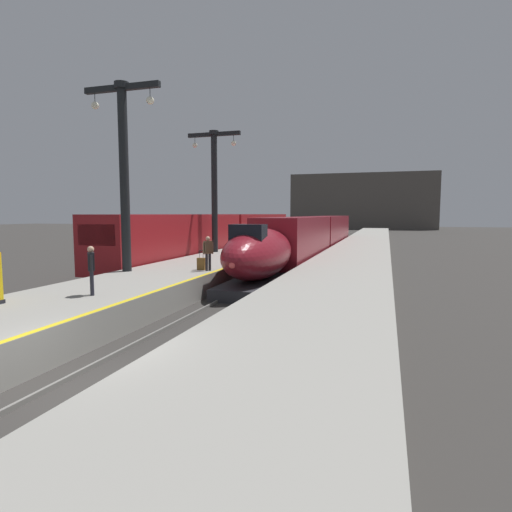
# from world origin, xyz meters

# --- Properties ---
(ground_plane) EXTENTS (260.00, 260.00, 0.00)m
(ground_plane) POSITION_xyz_m (0.00, 0.00, 0.00)
(ground_plane) COLOR #33302D
(platform_left) EXTENTS (4.80, 110.00, 1.05)m
(platform_left) POSITION_xyz_m (-4.05, 24.75, 0.53)
(platform_left) COLOR gray
(platform_left) RESTS_ON ground
(platform_right) EXTENTS (4.80, 110.00, 1.05)m
(platform_right) POSITION_xyz_m (4.05, 24.75, 0.53)
(platform_right) COLOR gray
(platform_right) RESTS_ON ground
(platform_left_safety_stripe) EXTENTS (0.20, 107.80, 0.01)m
(platform_left_safety_stripe) POSITION_xyz_m (-1.77, 24.75, 1.05)
(platform_left_safety_stripe) COLOR yellow
(platform_left_safety_stripe) RESTS_ON platform_left
(rail_main_left) EXTENTS (0.08, 110.00, 0.12)m
(rail_main_left) POSITION_xyz_m (-0.75, 27.50, 0.06)
(rail_main_left) COLOR slate
(rail_main_left) RESTS_ON ground
(rail_main_right) EXTENTS (0.08, 110.00, 0.12)m
(rail_main_right) POSITION_xyz_m (0.75, 27.50, 0.06)
(rail_main_right) COLOR slate
(rail_main_right) RESTS_ON ground
(rail_secondary_left) EXTENTS (0.08, 110.00, 0.12)m
(rail_secondary_left) POSITION_xyz_m (-8.85, 27.50, 0.06)
(rail_secondary_left) COLOR slate
(rail_secondary_left) RESTS_ON ground
(rail_secondary_right) EXTENTS (0.08, 110.00, 0.12)m
(rail_secondary_right) POSITION_xyz_m (-7.35, 27.50, 0.06)
(rail_secondary_right) COLOR slate
(rail_secondary_right) RESTS_ON ground
(highspeed_train_main) EXTENTS (2.92, 39.10, 3.60)m
(highspeed_train_main) POSITION_xyz_m (0.00, 28.18, 1.92)
(highspeed_train_main) COLOR maroon
(highspeed_train_main) RESTS_ON ground
(regional_train_adjacent) EXTENTS (2.85, 36.60, 3.80)m
(regional_train_adjacent) POSITION_xyz_m (-8.10, 29.13, 2.13)
(regional_train_adjacent) COLOR maroon
(regional_train_adjacent) RESTS_ON ground
(station_column_mid) EXTENTS (4.00, 0.68, 8.90)m
(station_column_mid) POSITION_xyz_m (-5.90, 10.35, 6.43)
(station_column_mid) COLOR black
(station_column_mid) RESTS_ON platform_left
(station_column_far) EXTENTS (4.00, 0.68, 8.71)m
(station_column_far) POSITION_xyz_m (-5.90, 21.41, 6.33)
(station_column_far) COLOR black
(station_column_far) RESTS_ON platform_left
(passenger_near_edge) EXTENTS (0.41, 0.47, 1.69)m
(passenger_near_edge) POSITION_xyz_m (-2.17, 11.65, 2.04)
(passenger_near_edge) COLOR #23232D
(passenger_near_edge) RESTS_ON platform_left
(passenger_mid_platform) EXTENTS (0.41, 0.46, 1.69)m
(passenger_mid_platform) POSITION_xyz_m (-3.45, 4.70, 2.04)
(passenger_mid_platform) COLOR #23232D
(passenger_mid_platform) RESTS_ON platform_left
(rolling_suitcase) EXTENTS (0.40, 0.22, 0.98)m
(rolling_suitcase) POSITION_xyz_m (-2.62, 11.84, 1.35)
(rolling_suitcase) COLOR brown
(rolling_suitcase) RESTS_ON platform_left
(terminus_back_wall) EXTENTS (36.00, 2.00, 14.00)m
(terminus_back_wall) POSITION_xyz_m (0.00, 102.00, 7.00)
(terminus_back_wall) COLOR #4C4742
(terminus_back_wall) RESTS_ON ground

